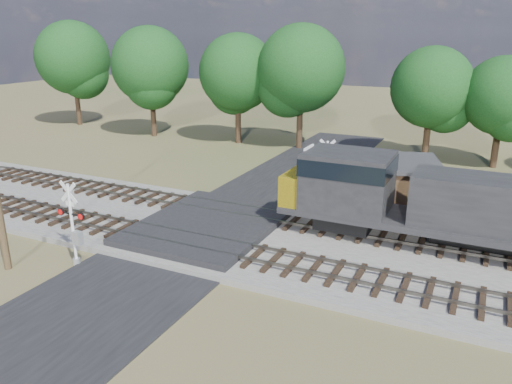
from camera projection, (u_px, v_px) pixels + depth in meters
The scene contains 10 objects.
ground at pixel (205, 235), 27.26m from camera, with size 160.00×160.00×0.00m, color #49532C.
ballast_bed at pixel (392, 264), 23.54m from camera, with size 140.00×10.00×0.30m, color gray.
road at pixel (205, 234), 27.25m from camera, with size 7.00×60.00×0.08m, color black.
crossing_panel at pixel (209, 226), 27.59m from camera, with size 7.00×9.00×0.62m, color #262628.
track_near at pixel (238, 252), 24.13m from camera, with size 140.00×2.60×0.33m.
track_far at pixel (279, 219), 28.43m from camera, with size 140.00×2.60×0.33m.
crossing_signal_near at pixel (74, 231), 23.25m from camera, with size 1.67×0.36×4.14m.
crossing_signal_far at pixel (325, 176), 32.11m from camera, with size 1.66×0.42×4.14m.
equipment_shed at pixel (394, 188), 29.66m from camera, with size 6.19×6.19×3.39m.
treeline at pixel (392, 74), 41.40m from camera, with size 83.74×11.43×12.00m.
Camera 1 is at (13.42, -21.54, 10.61)m, focal length 35.00 mm.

